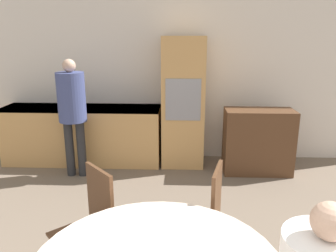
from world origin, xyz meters
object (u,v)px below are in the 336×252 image
at_px(bowl_near, 82,252).
at_px(person_standing, 72,106).
at_px(chair_far_right, 204,215).
at_px(oven_unit, 183,102).
at_px(chair_far_left, 91,222).
at_px(sideboard, 258,141).

bearing_deg(bowl_near, person_standing, 108.89).
height_order(chair_far_right, person_standing, person_standing).
height_order(oven_unit, chair_far_right, oven_unit).
bearing_deg(oven_unit, person_standing, -160.52).
xyz_separation_m(chair_far_left, bowl_near, (0.16, -0.71, 0.26)).
xyz_separation_m(sideboard, bowl_near, (-1.66, -3.02, 0.32)).
relative_size(chair_far_right, bowl_near, 6.44).
bearing_deg(oven_unit, chair_far_left, -105.49).
height_order(oven_unit, sideboard, oven_unit).
bearing_deg(chair_far_left, chair_far_right, 56.04).
relative_size(chair_far_right, person_standing, 0.58).
bearing_deg(chair_far_left, sideboard, 99.45).
relative_size(sideboard, chair_far_right, 1.01).
bearing_deg(bowl_near, chair_far_right, 48.87).
bearing_deg(chair_far_right, sideboard, 171.41).
xyz_separation_m(sideboard, person_standing, (-2.61, -0.23, 0.55)).
bearing_deg(person_standing, bowl_near, -71.11).
height_order(sideboard, bowl_near, sideboard).
relative_size(chair_far_left, chair_far_right, 1.00).
bearing_deg(bowl_near, oven_unit, 80.37).
relative_size(person_standing, bowl_near, 11.04).
distance_m(oven_unit, chair_far_left, 2.75).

